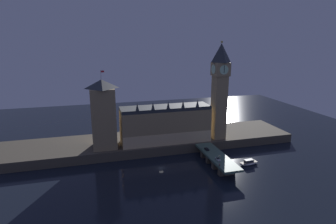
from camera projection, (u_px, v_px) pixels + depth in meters
The scene contains 12 objects.
ground_plane at pixel (161, 168), 175.90m from camera, with size 400.00×400.00×0.00m, color black.
embankment at pixel (149, 142), 211.51m from camera, with size 220.00×42.00×6.48m.
parliament_hall at pixel (165, 124), 201.28m from camera, with size 63.70×18.16×31.32m.
clock_tower at pixel (220, 89), 202.40m from camera, with size 11.30×11.41×71.08m.
victoria_tower at pixel (103, 114), 187.55m from camera, with size 16.12×16.12×52.72m.
bridge at pixel (217, 159), 179.33m from camera, with size 11.82×46.00×6.56m.
car_northbound_lead at pixel (207, 149), 187.64m from camera, with size 2.04×4.74×1.39m.
car_northbound_trail at pixel (218, 159), 171.48m from camera, with size 2.03×4.31×1.48m.
pedestrian_near_rail at pixel (220, 165), 163.29m from camera, with size 0.38×0.38×1.75m.
pedestrian_far_rail at pixel (202, 148), 188.87m from camera, with size 0.38×0.38×1.82m.
street_lamp_near at pixel (219, 159), 162.51m from camera, with size 1.34×0.60×6.92m.
boat_downstream at pixel (249, 163), 180.79m from camera, with size 13.58×6.01×3.39m.
Camera 1 is at (-39.06, -156.97, 77.70)m, focal length 30.00 mm.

